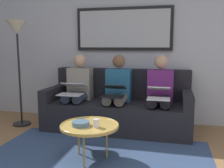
% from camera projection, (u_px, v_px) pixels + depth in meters
% --- Properties ---
extents(wall_rear, '(6.00, 0.12, 2.60)m').
position_uv_depth(wall_rear, '(125.00, 44.00, 4.27)').
color(wall_rear, '#B7BCC6').
rests_on(wall_rear, ground_plane).
extents(area_rug, '(2.60, 1.80, 0.01)m').
position_uv_depth(area_rug, '(94.00, 162.00, 2.79)').
color(area_rug, '#33476B').
rests_on(area_rug, ground_plane).
extents(couch, '(2.20, 0.90, 0.90)m').
position_uv_depth(couch, '(118.00, 108.00, 3.96)').
color(couch, black).
rests_on(couch, ground_plane).
extents(framed_mirror, '(1.60, 0.05, 0.70)m').
position_uv_depth(framed_mirror, '(124.00, 29.00, 4.14)').
color(framed_mirror, black).
extents(coffee_table, '(0.65, 0.65, 0.42)m').
position_uv_depth(coffee_table, '(90.00, 126.00, 2.79)').
color(coffee_table, tan).
rests_on(coffee_table, ground_plane).
extents(cup, '(0.07, 0.07, 0.09)m').
position_uv_depth(cup, '(96.00, 123.00, 2.71)').
color(cup, silver).
rests_on(cup, coffee_table).
extents(bowl, '(0.20, 0.20, 0.05)m').
position_uv_depth(bowl, '(81.00, 124.00, 2.76)').
color(bowl, slate).
rests_on(bowl, coffee_table).
extents(person_left, '(0.38, 0.58, 1.14)m').
position_uv_depth(person_left, '(160.00, 92.00, 3.70)').
color(person_left, '#66236B').
rests_on(person_left, couch).
extents(laptop_white, '(0.31, 0.38, 0.16)m').
position_uv_depth(laptop_white, '(159.00, 93.00, 3.47)').
color(laptop_white, white).
extents(person_middle, '(0.38, 0.58, 1.14)m').
position_uv_depth(person_middle, '(117.00, 90.00, 3.85)').
color(person_middle, '#235B84').
rests_on(person_middle, couch).
extents(laptop_black, '(0.31, 0.37, 0.16)m').
position_uv_depth(laptop_black, '(114.00, 91.00, 3.62)').
color(laptop_black, black).
extents(person_right, '(0.38, 0.58, 1.14)m').
position_uv_depth(person_right, '(78.00, 88.00, 4.00)').
color(person_right, gray).
rests_on(person_right, couch).
extents(laptop_silver, '(0.35, 0.39, 0.17)m').
position_uv_depth(laptop_silver, '(72.00, 89.00, 3.77)').
color(laptop_silver, silver).
extents(standing_lamp, '(0.32, 0.32, 1.66)m').
position_uv_depth(standing_lamp, '(17.00, 40.00, 3.90)').
color(standing_lamp, black).
rests_on(standing_lamp, ground_plane).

